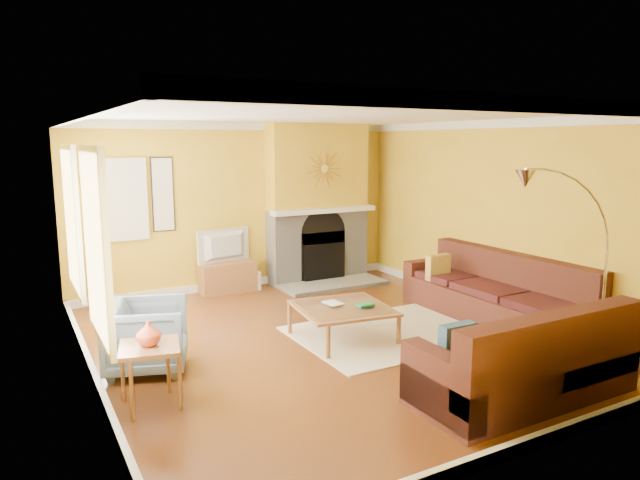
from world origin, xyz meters
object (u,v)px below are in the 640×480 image
side_table (151,376)px  arc_lamp (568,278)px  armchair (147,336)px  coffee_table (343,323)px  media_console (227,277)px  sectional_sofa (456,307)px

side_table → arc_lamp: 4.09m
armchair → coffee_table: bearing=-75.8°
coffee_table → media_console: size_ratio=1.21×
coffee_table → side_table: 2.55m
coffee_table → armchair: 2.31m
armchair → side_table: size_ratio=1.42×
coffee_table → side_table: (-2.45, -0.68, 0.08)m
coffee_table → armchair: (-2.29, 0.19, 0.16)m
arc_lamp → media_console: bearing=109.4°
sectional_sofa → coffee_table: (-1.10, 0.78, -0.24)m
media_console → side_table: side_table is taller
sectional_sofa → armchair: size_ratio=4.52×
sectional_sofa → side_table: 3.55m
sectional_sofa → media_console: 3.94m
coffee_table → side_table: bearing=-164.6°
armchair → side_table: armchair is taller
coffee_table → armchair: size_ratio=1.31×
coffee_table → arc_lamp: bearing=-58.8°
sectional_sofa → media_console: sectional_sofa is taller
coffee_table → media_console: bearing=99.1°
media_console → armchair: armchair is taller
media_console → sectional_sofa: bearing=-66.7°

